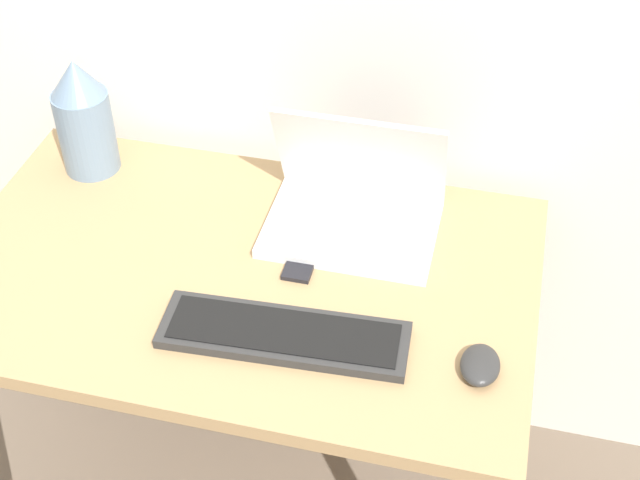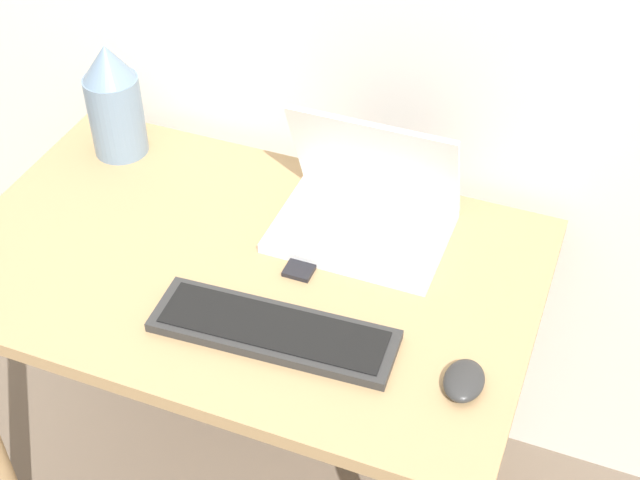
# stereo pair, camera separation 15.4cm
# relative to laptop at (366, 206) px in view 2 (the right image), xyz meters

# --- Properties ---
(desk) EXTENTS (1.08, 0.67, 0.76)m
(desk) POSITION_rel_laptop_xyz_m (-0.18, -0.17, -0.16)
(desk) COLOR tan
(desk) RESTS_ON ground_plane
(laptop) EXTENTS (0.32, 0.24, 0.24)m
(laptop) POSITION_rel_laptop_xyz_m (0.00, 0.00, 0.00)
(laptop) COLOR white
(laptop) RESTS_ON desk
(keyboard) EXTENTS (0.43, 0.15, 0.02)m
(keyboard) POSITION_rel_laptop_xyz_m (-0.05, -0.32, -0.04)
(keyboard) COLOR #2D2D2D
(keyboard) RESTS_ON desk
(mouse) EXTENTS (0.07, 0.09, 0.03)m
(mouse) POSITION_rel_laptop_xyz_m (0.28, -0.32, -0.04)
(mouse) COLOR #2D2D2D
(mouse) RESTS_ON desk
(vase) EXTENTS (0.11, 0.11, 0.25)m
(vase) POSITION_rel_laptop_xyz_m (-0.57, 0.05, 0.07)
(vase) COLOR slate
(vase) RESTS_ON desk
(mp3_player) EXTENTS (0.05, 0.05, 0.01)m
(mp3_player) POSITION_rel_laptop_xyz_m (-0.07, -0.16, -0.05)
(mp3_player) COLOR black
(mp3_player) RESTS_ON desk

